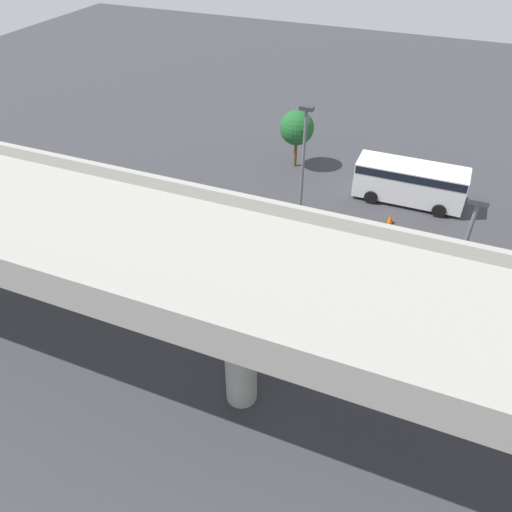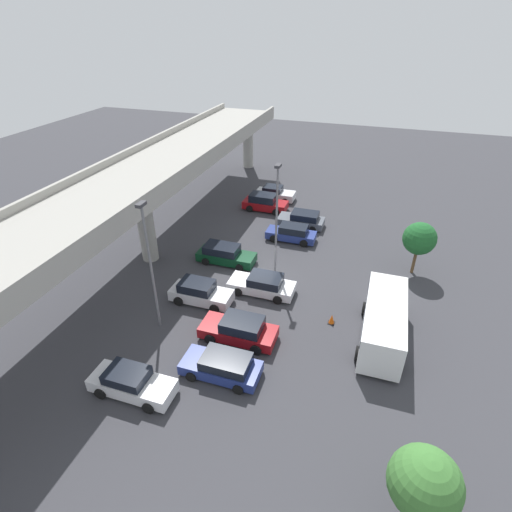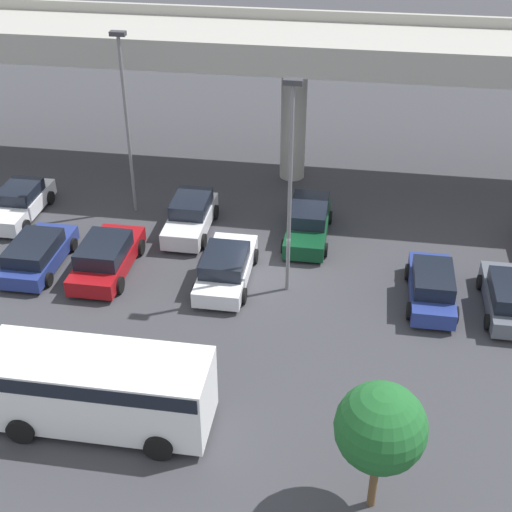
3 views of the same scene
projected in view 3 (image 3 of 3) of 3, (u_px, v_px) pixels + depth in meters
ground_plane at (267, 274)px, 30.82m from camera, size 108.11×108.11×0.00m
highway_overpass at (295, 53)px, 35.26m from camera, size 51.78×6.90×8.05m
parked_car_0 at (20, 203)px, 34.78m from camera, size 2.01×4.73×1.53m
parked_car_1 at (37, 253)px, 30.92m from camera, size 2.20×4.56×1.40m
parked_car_2 at (106, 257)px, 30.57m from camera, size 2.25×4.86×1.58m
parked_car_3 at (191, 216)px, 33.55m from camera, size 2.03×4.46×1.63m
parked_car_4 at (226, 267)px, 30.01m from camera, size 2.20×4.88×1.47m
parked_car_5 at (308, 222)px, 33.11m from camera, size 2.08×4.83×1.55m
parked_car_6 at (432, 286)px, 28.78m from camera, size 1.97×4.49×1.50m
parked_car_7 at (512, 297)px, 28.15m from camera, size 2.23×4.42×1.47m
shuttle_bus at (98, 385)px, 22.63m from camera, size 7.24×2.75×2.66m
lamp_post_near_aisle at (126, 113)px, 32.86m from camera, size 0.70×0.35×8.85m
lamp_post_mid_lot at (290, 177)px, 27.05m from camera, size 0.70×0.35×9.02m
tree_front_centre at (381, 428)px, 19.06m from camera, size 2.54×2.54×4.37m
traffic_cone at (147, 352)px, 25.92m from camera, size 0.44×0.44×0.70m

